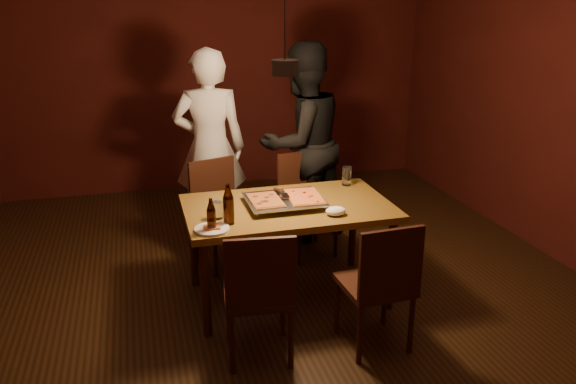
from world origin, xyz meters
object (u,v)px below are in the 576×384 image
object	(u,v)px
chair_far_right	(304,194)
pizza_tray	(285,202)
chair_near_right	(382,276)
chair_far_left	(218,203)
diner_white	(210,148)
diner_dark	(302,143)
dining_table	(288,214)
beer_bottle_b	(228,204)
beer_bottle_a	(211,215)
plate_slice	(212,229)
chair_near_left	(259,286)
pendant_lamp	(285,66)

from	to	relation	value
chair_far_right	pizza_tray	distance (m)	0.91
chair_near_right	chair_far_left	bearing A→B (deg)	113.20
diner_white	diner_dark	distance (m)	0.84
dining_table	chair_far_right	distance (m)	0.88
dining_table	diner_dark	xyz separation A→B (m)	(0.44, 1.11, 0.24)
beer_bottle_b	pizza_tray	bearing A→B (deg)	28.31
chair_far_right	beer_bottle_a	world-z (taller)	beer_bottle_a
plate_slice	diner_dark	world-z (taller)	diner_dark
chair_far_left	beer_bottle_b	xyz separation A→B (m)	(-0.08, -1.01, 0.35)
chair_far_left	chair_far_right	size ratio (longest dim) A/B	1.09
beer_bottle_a	chair_far_right	bearing A→B (deg)	49.07
chair_near_right	plate_slice	bearing A→B (deg)	149.83
chair_near_left	pendant_lamp	world-z (taller)	pendant_lamp
diner_white	pizza_tray	bearing A→B (deg)	114.43
chair_far_right	chair_near_left	world-z (taller)	same
dining_table	diner_white	size ratio (longest dim) A/B	0.84
dining_table	pendant_lamp	distance (m)	1.09
chair_near_left	diner_dark	size ratio (longest dim) A/B	0.27
pendant_lamp	chair_near_left	bearing A→B (deg)	-117.68
plate_slice	beer_bottle_b	bearing A→B (deg)	32.93
chair_far_left	beer_bottle_a	bearing A→B (deg)	60.90
chair_near_right	pendant_lamp	bearing A→B (deg)	117.51
plate_slice	diner_dark	size ratio (longest dim) A/B	0.13
beer_bottle_a	beer_bottle_b	distance (m)	0.16
chair_far_right	beer_bottle_a	xyz separation A→B (m)	(-0.97, -1.12, 0.32)
pendant_lamp	dining_table	bearing A→B (deg)	64.14
chair_near_left	pendant_lamp	xyz separation A→B (m)	(0.34, 0.65, 1.22)
beer_bottle_a	diner_white	size ratio (longest dim) A/B	0.13
beer_bottle_b	chair_near_left	bearing A→B (deg)	-80.21
chair_near_right	diner_dark	xyz separation A→B (m)	(0.06, 1.94, 0.38)
chair_near_left	plate_slice	size ratio (longest dim) A/B	2.11
chair_far_left	pendant_lamp	world-z (taller)	pendant_lamp
chair_near_left	pizza_tray	world-z (taller)	chair_near_left
chair_near_right	pendant_lamp	world-z (taller)	pendant_lamp
chair_near_left	beer_bottle_b	size ratio (longest dim) A/B	1.74
chair_near_left	beer_bottle_a	xyz separation A→B (m)	(-0.22, 0.42, 0.32)
chair_far_left	beer_bottle_b	size ratio (longest dim) A/B	1.91
chair_near_left	pizza_tray	xyz separation A→B (m)	(0.36, 0.75, 0.24)
dining_table	chair_near_left	size ratio (longest dim) A/B	3.09
chair_near_right	beer_bottle_a	xyz separation A→B (m)	(-0.98, 0.50, 0.32)
chair_far_left	chair_near_right	distance (m)	1.78
diner_white	chair_far_right	bearing A→B (deg)	156.53
dining_table	chair_far_left	world-z (taller)	chair_far_left
pizza_tray	beer_bottle_a	bearing A→B (deg)	-152.56
chair_far_left	diner_white	bearing A→B (deg)	-110.01
beer_bottle_b	diner_white	xyz separation A→B (m)	(0.09, 1.50, 0.00)
dining_table	chair_far_right	world-z (taller)	chair_far_right
chair_far_left	chair_near_right	world-z (taller)	same
beer_bottle_b	diner_dark	distance (m)	1.63
chair_near_left	pendant_lamp	bearing A→B (deg)	69.49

